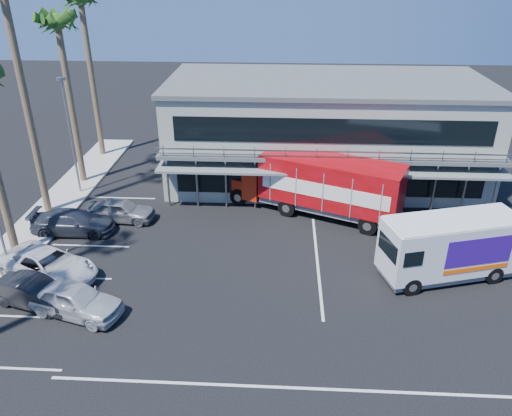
# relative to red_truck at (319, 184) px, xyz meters

# --- Properties ---
(ground) EXTENTS (120.00, 120.00, 0.00)m
(ground) POSITION_rel_red_truck_xyz_m (-2.28, -8.82, -2.12)
(ground) COLOR black
(ground) RESTS_ON ground
(building) EXTENTS (22.40, 12.00, 7.30)m
(building) POSITION_rel_red_truck_xyz_m (0.72, 6.12, 1.54)
(building) COLOR #969D90
(building) RESTS_ON ground
(curb_strip) EXTENTS (3.00, 32.00, 0.16)m
(curb_strip) POSITION_rel_red_truck_xyz_m (-17.28, -2.82, -2.04)
(curb_strip) COLOR #A5A399
(curb_strip) RESTS_ON ground
(palm_d) EXTENTS (2.80, 2.80, 14.75)m
(palm_d) POSITION_rel_red_truck_xyz_m (-17.48, -0.82, 10.69)
(palm_d) COLOR brown
(palm_d) RESTS_ON ground
(palm_e) EXTENTS (2.80, 2.80, 12.25)m
(palm_e) POSITION_rel_red_truck_xyz_m (-16.98, 4.18, 8.46)
(palm_e) COLOR brown
(palm_e) RESTS_ON ground
(palm_f) EXTENTS (2.80, 2.80, 13.25)m
(palm_f) POSITION_rel_red_truck_xyz_m (-17.38, 9.68, 9.35)
(palm_f) COLOR brown
(palm_f) RESTS_ON ground
(light_pole_far) EXTENTS (0.50, 0.25, 8.09)m
(light_pole_far) POSITION_rel_red_truck_xyz_m (-16.48, 2.18, 2.39)
(light_pole_far) COLOR gray
(light_pole_far) RESTS_ON ground
(red_truck) EXTENTS (11.51, 6.97, 3.84)m
(red_truck) POSITION_rel_red_truck_xyz_m (0.00, 0.00, 0.00)
(red_truck) COLOR #AC210D
(red_truck) RESTS_ON ground
(white_van) EXTENTS (7.32, 4.16, 3.39)m
(white_van) POSITION_rel_red_truck_xyz_m (6.25, -6.82, -0.32)
(white_van) COLOR silver
(white_van) RESTS_ON ground
(parked_car_a) EXTENTS (4.96, 3.10, 1.57)m
(parked_car_a) POSITION_rel_red_truck_xyz_m (-11.78, -10.82, -1.33)
(parked_car_a) COLOR #B0B4B7
(parked_car_a) RESTS_ON ground
(parked_car_b) EXTENTS (4.48, 2.59, 1.40)m
(parked_car_b) POSITION_rel_red_truck_xyz_m (-13.95, -10.29, -1.42)
(parked_car_b) COLOR black
(parked_car_b) RESTS_ON ground
(parked_car_c) EXTENTS (5.97, 4.52, 1.51)m
(parked_car_c) POSITION_rel_red_truck_xyz_m (-14.24, -8.02, -1.36)
(parked_car_c) COLOR silver
(parked_car_c) RESTS_ON ground
(parked_car_d) EXTENTS (4.96, 2.14, 1.42)m
(parked_car_d) POSITION_rel_red_truck_xyz_m (-14.78, -3.31, -1.40)
(parked_car_d) COLOR #2D313C
(parked_car_d) RESTS_ON ground
(parked_car_e) EXTENTS (4.33, 1.99, 1.44)m
(parked_car_e) POSITION_rel_red_truck_xyz_m (-12.38, -1.62, -1.40)
(parked_car_e) COLOR slate
(parked_car_e) RESTS_ON ground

